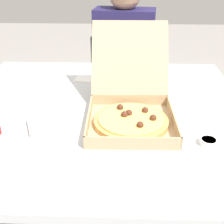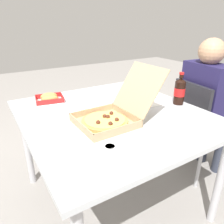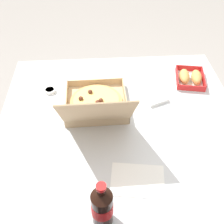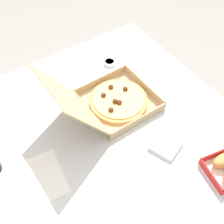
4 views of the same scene
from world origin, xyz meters
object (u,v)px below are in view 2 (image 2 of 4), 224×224
(pizza_box_open, at_px, (111,115))
(bread_side_box, at_px, (49,98))
(diner_person, at_px, (208,99))
(cola_bottle, at_px, (180,91))
(paper_menu, at_px, (149,101))
(napkin_pile, at_px, (79,106))
(dipping_sauce_cup, at_px, (110,148))
(chair, at_px, (199,123))

(pizza_box_open, distance_m, bread_side_box, 0.56)
(diner_person, xyz_separation_m, cola_bottle, (0.01, -0.36, 0.13))
(paper_menu, bearing_deg, bread_side_box, -113.30)
(bread_side_box, height_order, napkin_pile, bread_side_box)
(bread_side_box, distance_m, paper_menu, 0.72)
(cola_bottle, bearing_deg, diner_person, 91.49)
(diner_person, xyz_separation_m, bread_side_box, (-0.51, -1.12, 0.06))
(bread_side_box, relative_size, napkin_pile, 1.95)
(cola_bottle, height_order, dipping_sauce_cup, cola_bottle)
(dipping_sauce_cup, bearing_deg, cola_bottle, 109.57)
(pizza_box_open, relative_size, napkin_pile, 4.39)
(pizza_box_open, distance_m, cola_bottle, 0.56)
(diner_person, distance_m, dipping_sauce_cup, 1.11)
(pizza_box_open, xyz_separation_m, cola_bottle, (-0.01, 0.56, 0.05))
(chair, relative_size, diner_person, 0.72)
(paper_menu, relative_size, napkin_pile, 1.91)
(bread_side_box, relative_size, dipping_sauce_cup, 3.83)
(paper_menu, distance_m, dipping_sauce_cup, 0.69)
(diner_person, distance_m, napkin_pile, 1.03)
(diner_person, bearing_deg, pizza_box_open, -88.89)
(paper_menu, bearing_deg, chair, 82.53)
(chair, xyz_separation_m, paper_menu, (-0.13, -0.45, 0.24))
(chair, distance_m, cola_bottle, 0.45)
(cola_bottle, xyz_separation_m, dipping_sauce_cup, (0.25, -0.71, -0.08))
(chair, xyz_separation_m, diner_person, (0.01, 0.06, 0.21))
(dipping_sauce_cup, bearing_deg, diner_person, 103.77)
(bread_side_box, xyz_separation_m, dipping_sauce_cup, (0.77, 0.05, -0.01))
(cola_bottle, bearing_deg, pizza_box_open, -89.13)
(cola_bottle, distance_m, dipping_sauce_cup, 0.76)
(chair, relative_size, paper_menu, 3.95)
(diner_person, height_order, dipping_sauce_cup, diner_person)
(diner_person, distance_m, paper_menu, 0.53)
(diner_person, bearing_deg, chair, -97.32)
(diner_person, distance_m, pizza_box_open, 0.92)
(diner_person, relative_size, cola_bottle, 5.14)
(chair, relative_size, pizza_box_open, 1.72)
(cola_bottle, bearing_deg, chair, 93.17)
(diner_person, height_order, napkin_pile, diner_person)
(diner_person, distance_m, bread_side_box, 1.23)
(diner_person, xyz_separation_m, pizza_box_open, (0.02, -0.92, 0.08))
(bread_side_box, bearing_deg, diner_person, 65.56)
(pizza_box_open, relative_size, dipping_sauce_cup, 8.62)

